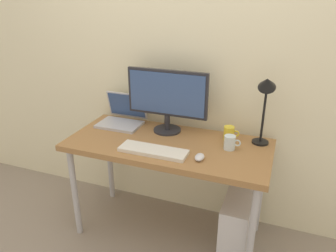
{
  "coord_description": "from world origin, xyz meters",
  "views": [
    {
      "loc": [
        0.69,
        -1.84,
        1.71
      ],
      "look_at": [
        0.0,
        0.0,
        0.87
      ],
      "focal_mm": 34.47,
      "sensor_mm": 36.0,
      "label": 1
    }
  ],
  "objects_px": {
    "laptop": "(123,116)",
    "coffee_mug": "(229,133)",
    "desk": "(168,152)",
    "computer_tower": "(236,226)",
    "mouse": "(200,157)",
    "glass_cup": "(230,142)",
    "desk_lamp": "(266,94)",
    "monitor": "(167,97)",
    "keyboard": "(153,151)"
  },
  "relations": [
    {
      "from": "mouse",
      "to": "keyboard",
      "type": "bearing_deg",
      "value": -177.76
    },
    {
      "from": "keyboard",
      "to": "monitor",
      "type": "bearing_deg",
      "value": 96.12
    },
    {
      "from": "desk",
      "to": "desk_lamp",
      "type": "bearing_deg",
      "value": 16.91
    },
    {
      "from": "coffee_mug",
      "to": "laptop",
      "type": "bearing_deg",
      "value": 179.31
    },
    {
      "from": "desk_lamp",
      "to": "coffee_mug",
      "type": "height_order",
      "value": "desk_lamp"
    },
    {
      "from": "keyboard",
      "to": "coffee_mug",
      "type": "xyz_separation_m",
      "value": [
        0.41,
        0.35,
        0.04
      ]
    },
    {
      "from": "monitor",
      "to": "desk_lamp",
      "type": "relative_size",
      "value": 1.19
    },
    {
      "from": "mouse",
      "to": "computer_tower",
      "type": "height_order",
      "value": "mouse"
    },
    {
      "from": "monitor",
      "to": "laptop",
      "type": "relative_size",
      "value": 1.83
    },
    {
      "from": "mouse",
      "to": "desk",
      "type": "bearing_deg",
      "value": 149.2
    },
    {
      "from": "monitor",
      "to": "coffee_mug",
      "type": "height_order",
      "value": "monitor"
    },
    {
      "from": "desk_lamp",
      "to": "computer_tower",
      "type": "xyz_separation_m",
      "value": [
        -0.08,
        -0.2,
        -0.89
      ]
    },
    {
      "from": "monitor",
      "to": "keyboard",
      "type": "relative_size",
      "value": 1.33
    },
    {
      "from": "desk_lamp",
      "to": "mouse",
      "type": "height_order",
      "value": "desk_lamp"
    },
    {
      "from": "monitor",
      "to": "keyboard",
      "type": "xyz_separation_m",
      "value": [
        0.04,
        -0.35,
        -0.25
      ]
    },
    {
      "from": "laptop",
      "to": "glass_cup",
      "type": "bearing_deg",
      "value": -9.76
    },
    {
      "from": "keyboard",
      "to": "computer_tower",
      "type": "relative_size",
      "value": 1.05
    },
    {
      "from": "laptop",
      "to": "glass_cup",
      "type": "xyz_separation_m",
      "value": [
        0.85,
        -0.15,
        -0.01
      ]
    },
    {
      "from": "monitor",
      "to": "coffee_mug",
      "type": "bearing_deg",
      "value": 1.03
    },
    {
      "from": "laptop",
      "to": "desk_lamp",
      "type": "relative_size",
      "value": 0.65
    },
    {
      "from": "laptop",
      "to": "mouse",
      "type": "relative_size",
      "value": 3.56
    },
    {
      "from": "monitor",
      "to": "desk",
      "type": "bearing_deg",
      "value": -67.48
    },
    {
      "from": "coffee_mug",
      "to": "glass_cup",
      "type": "distance_m",
      "value": 0.14
    },
    {
      "from": "laptop",
      "to": "coffee_mug",
      "type": "distance_m",
      "value": 0.82
    },
    {
      "from": "glass_cup",
      "to": "laptop",
      "type": "bearing_deg",
      "value": 170.24
    },
    {
      "from": "computer_tower",
      "to": "desk_lamp",
      "type": "bearing_deg",
      "value": 68.1
    },
    {
      "from": "desk",
      "to": "coffee_mug",
      "type": "relative_size",
      "value": 12.79
    },
    {
      "from": "desk",
      "to": "mouse",
      "type": "height_order",
      "value": "mouse"
    },
    {
      "from": "glass_cup",
      "to": "coffee_mug",
      "type": "bearing_deg",
      "value": 102.72
    },
    {
      "from": "desk",
      "to": "monitor",
      "type": "height_order",
      "value": "monitor"
    },
    {
      "from": "desk",
      "to": "computer_tower",
      "type": "bearing_deg",
      "value": -2.43
    },
    {
      "from": "desk",
      "to": "glass_cup",
      "type": "distance_m",
      "value": 0.43
    },
    {
      "from": "monitor",
      "to": "mouse",
      "type": "xyz_separation_m",
      "value": [
        0.34,
        -0.33,
        -0.24
      ]
    },
    {
      "from": "mouse",
      "to": "coffee_mug",
      "type": "height_order",
      "value": "coffee_mug"
    },
    {
      "from": "glass_cup",
      "to": "computer_tower",
      "type": "relative_size",
      "value": 0.26
    },
    {
      "from": "desk_lamp",
      "to": "desk",
      "type": "bearing_deg",
      "value": -163.09
    },
    {
      "from": "computer_tower",
      "to": "desk",
      "type": "bearing_deg",
      "value": 177.57
    },
    {
      "from": "laptop",
      "to": "coffee_mug",
      "type": "relative_size",
      "value": 2.99
    },
    {
      "from": "mouse",
      "to": "coffee_mug",
      "type": "distance_m",
      "value": 0.36
    },
    {
      "from": "glass_cup",
      "to": "computer_tower",
      "type": "distance_m",
      "value": 0.6
    },
    {
      "from": "desk_lamp",
      "to": "keyboard",
      "type": "height_order",
      "value": "desk_lamp"
    },
    {
      "from": "coffee_mug",
      "to": "computer_tower",
      "type": "xyz_separation_m",
      "value": [
        0.13,
        -0.21,
        -0.59
      ]
    },
    {
      "from": "desk_lamp",
      "to": "mouse",
      "type": "bearing_deg",
      "value": -133.74
    },
    {
      "from": "mouse",
      "to": "glass_cup",
      "type": "distance_m",
      "value": 0.25
    },
    {
      "from": "coffee_mug",
      "to": "computer_tower",
      "type": "bearing_deg",
      "value": -58.25
    },
    {
      "from": "monitor",
      "to": "glass_cup",
      "type": "bearing_deg",
      "value": -14.98
    },
    {
      "from": "monitor",
      "to": "coffee_mug",
      "type": "distance_m",
      "value": 0.5
    },
    {
      "from": "desk_lamp",
      "to": "coffee_mug",
      "type": "xyz_separation_m",
      "value": [
        -0.21,
        0.01,
        -0.3
      ]
    },
    {
      "from": "mouse",
      "to": "desk_lamp",
      "type": "bearing_deg",
      "value": 46.26
    },
    {
      "from": "glass_cup",
      "to": "desk_lamp",
      "type": "bearing_deg",
      "value": 36.25
    }
  ]
}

